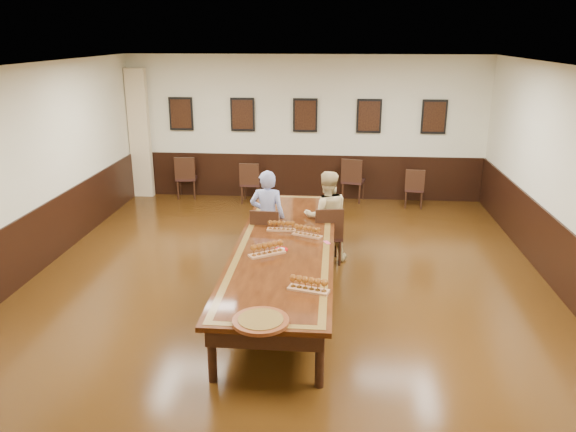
# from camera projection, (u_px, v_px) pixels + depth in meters

# --- Properties ---
(floor) EXTENTS (8.00, 10.00, 0.02)m
(floor) POSITION_uv_depth(u_px,v_px,m) (285.00, 291.00, 8.30)
(floor) COLOR black
(floor) RESTS_ON ground
(ceiling) EXTENTS (8.00, 10.00, 0.02)m
(ceiling) POSITION_uv_depth(u_px,v_px,m) (285.00, 67.00, 7.30)
(ceiling) COLOR white
(ceiling) RESTS_ON floor
(wall_back) EXTENTS (8.00, 0.02, 3.20)m
(wall_back) POSITION_uv_depth(u_px,v_px,m) (305.00, 128.00, 12.54)
(wall_back) COLOR beige
(wall_back) RESTS_ON floor
(wall_front) EXTENTS (8.00, 0.02, 3.20)m
(wall_front) POSITION_uv_depth(u_px,v_px,m) (201.00, 424.00, 3.05)
(wall_front) COLOR beige
(wall_front) RESTS_ON floor
(wall_left) EXTENTS (0.02, 10.00, 3.20)m
(wall_left) POSITION_uv_depth(u_px,v_px,m) (10.00, 180.00, 8.13)
(wall_left) COLOR beige
(wall_left) RESTS_ON floor
(chair_man) EXTENTS (0.48, 0.52, 0.98)m
(chair_man) POSITION_uv_depth(u_px,v_px,m) (267.00, 236.00, 9.10)
(chair_man) COLOR black
(chair_man) RESTS_ON floor
(chair_woman) EXTENTS (0.54, 0.57, 0.97)m
(chair_woman) POSITION_uv_depth(u_px,v_px,m) (327.00, 234.00, 9.21)
(chair_woman) COLOR black
(chair_woman) RESTS_ON floor
(spare_chair_a) EXTENTS (0.51, 0.55, 0.98)m
(spare_chair_a) POSITION_uv_depth(u_px,v_px,m) (187.00, 176.00, 12.90)
(spare_chair_a) COLOR black
(spare_chair_a) RESTS_ON floor
(spare_chair_b) EXTENTS (0.43, 0.47, 0.92)m
(spare_chair_b) POSITION_uv_depth(u_px,v_px,m) (251.00, 182.00, 12.52)
(spare_chair_b) COLOR black
(spare_chair_b) RESTS_ON floor
(spare_chair_c) EXTENTS (0.58, 0.61, 1.00)m
(spare_chair_c) POSITION_uv_depth(u_px,v_px,m) (353.00, 179.00, 12.61)
(spare_chair_c) COLOR black
(spare_chair_c) RESTS_ON floor
(spare_chair_d) EXTENTS (0.46, 0.49, 0.87)m
(spare_chair_d) POSITION_uv_depth(u_px,v_px,m) (414.00, 187.00, 12.19)
(spare_chair_d) COLOR black
(spare_chair_d) RESTS_ON floor
(person_man) EXTENTS (0.59, 0.40, 1.56)m
(person_man) POSITION_uv_depth(u_px,v_px,m) (268.00, 217.00, 9.11)
(person_man) COLOR #4A5CB9
(person_man) RESTS_ON floor
(person_woman) EXTENTS (0.85, 0.71, 1.52)m
(person_woman) POSITION_uv_depth(u_px,v_px,m) (326.00, 216.00, 9.22)
(person_woman) COLOR #D4BE85
(person_woman) RESTS_ON floor
(pink_phone) EXTENTS (0.11, 0.14, 0.01)m
(pink_phone) POSITION_uv_depth(u_px,v_px,m) (327.00, 242.00, 8.08)
(pink_phone) COLOR #DD4970
(pink_phone) RESTS_ON conference_table
(curtain) EXTENTS (0.45, 0.18, 2.90)m
(curtain) POSITION_uv_depth(u_px,v_px,m) (140.00, 134.00, 12.72)
(curtain) COLOR beige
(curtain) RESTS_ON floor
(wainscoting) EXTENTS (8.00, 10.00, 1.00)m
(wainscoting) POSITION_uv_depth(u_px,v_px,m) (285.00, 259.00, 8.14)
(wainscoting) COLOR black
(wainscoting) RESTS_ON floor
(conference_table) EXTENTS (1.40, 5.00, 0.76)m
(conference_table) POSITION_uv_depth(u_px,v_px,m) (285.00, 252.00, 8.11)
(conference_table) COLOR black
(conference_table) RESTS_ON floor
(posters) EXTENTS (6.14, 0.04, 0.74)m
(posters) POSITION_uv_depth(u_px,v_px,m) (305.00, 115.00, 12.38)
(posters) COLOR black
(posters) RESTS_ON wall_back
(flight_a) EXTENTS (0.44, 0.15, 0.16)m
(flight_a) POSITION_uv_depth(u_px,v_px,m) (281.00, 226.00, 8.55)
(flight_a) COLOR #9F6A42
(flight_a) RESTS_ON conference_table
(flight_b) EXTENTS (0.47, 0.31, 0.17)m
(flight_b) POSITION_uv_depth(u_px,v_px,m) (307.00, 231.00, 8.31)
(flight_b) COLOR #9F6A42
(flight_b) RESTS_ON conference_table
(flight_c) EXTENTS (0.51, 0.41, 0.19)m
(flight_c) POSITION_uv_depth(u_px,v_px,m) (267.00, 249.00, 7.60)
(flight_c) COLOR #9F6A42
(flight_c) RESTS_ON conference_table
(flight_d) EXTENTS (0.51, 0.28, 0.18)m
(flight_d) POSITION_uv_depth(u_px,v_px,m) (308.00, 285.00, 6.54)
(flight_d) COLOR #9F6A42
(flight_d) RESTS_ON conference_table
(red_plate_grp) EXTENTS (0.19, 0.19, 0.02)m
(red_plate_grp) POSITION_uv_depth(u_px,v_px,m) (281.00, 250.00, 7.80)
(red_plate_grp) COLOR #AE0B0B
(red_plate_grp) RESTS_ON conference_table
(carved_platter) EXTENTS (0.70, 0.70, 0.05)m
(carved_platter) POSITION_uv_depth(u_px,v_px,m) (261.00, 321.00, 5.84)
(carved_platter) COLOR #5E2812
(carved_platter) RESTS_ON conference_table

